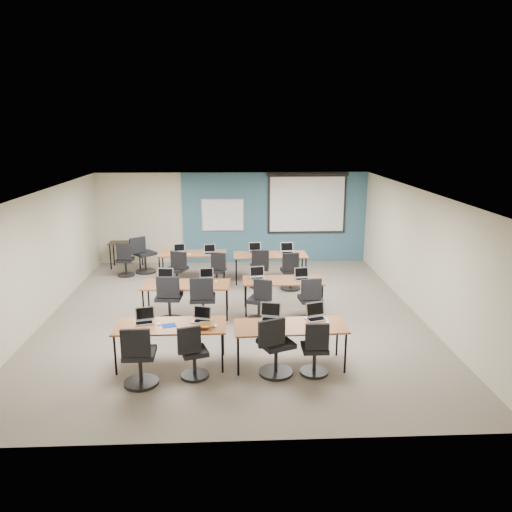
{
  "coord_description": "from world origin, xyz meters",
  "views": [
    {
      "loc": [
        -0.0,
        -10.21,
        3.98
      ],
      "look_at": [
        0.5,
        0.4,
        1.23
      ],
      "focal_mm": 35.0,
      "sensor_mm": 36.0,
      "label": 1
    }
  ],
  "objects_px": {
    "task_chair_5": "(203,304)",
    "task_chair_2": "(275,351)",
    "task_chair_3": "(315,353)",
    "task_chair_10": "(259,271)",
    "laptop_10": "(255,250)",
    "laptop_0": "(144,319)",
    "task_chair_6": "(260,304)",
    "spare_chair_b": "(125,263)",
    "training_table_mid_left": "(186,286)",
    "laptop_11": "(287,250)",
    "spare_chair_a": "(144,258)",
    "whiteboard": "(223,215)",
    "laptop_3": "(316,315)",
    "task_chair_11": "(291,274)",
    "laptop_7": "(302,276)",
    "task_chair_9": "(217,273)",
    "training_table_back_left": "(192,254)",
    "task_chair_7": "(310,304)",
    "laptop_2": "(271,315)",
    "projector_screen": "(307,200)",
    "training_table_mid_right": "(283,282)",
    "laptop_5": "(206,277)",
    "training_table_back_right": "(270,256)",
    "laptop_9": "(210,251)",
    "task_chair_1": "(193,356)",
    "utility_table": "(126,245)",
    "laptop_1": "(202,318)",
    "task_chair_0": "(139,361)",
    "training_table_front_right": "(290,328)",
    "laptop_8": "(179,251)",
    "laptop_6": "(257,275)",
    "task_chair_8": "(177,273)",
    "task_chair_4": "(169,303)",
    "laptop_4": "(165,278)",
    "training_table_front_left": "(171,327)"
  },
  "relations": [
    {
      "from": "training_table_front_right",
      "to": "laptop_2",
      "type": "xyz_separation_m",
      "value": [
        -0.3,
        0.3,
        0.11
      ]
    },
    {
      "from": "training_table_mid_right",
      "to": "laptop_6",
      "type": "distance_m",
      "value": 0.59
    },
    {
      "from": "training_table_mid_right",
      "to": "laptop_9",
      "type": "bearing_deg",
      "value": 126.27
    },
    {
      "from": "laptop_4",
      "to": "laptop_8",
      "type": "height_order",
      "value": "laptop_4"
    },
    {
      "from": "task_chair_6",
      "to": "whiteboard",
      "type": "bearing_deg",
      "value": 121.59
    },
    {
      "from": "whiteboard",
      "to": "task_chair_9",
      "type": "relative_size",
      "value": 1.35
    },
    {
      "from": "task_chair_5",
      "to": "task_chair_2",
      "type": "bearing_deg",
      "value": -61.16
    },
    {
      "from": "task_chair_11",
      "to": "laptop_7",
      "type": "bearing_deg",
      "value": -94.78
    },
    {
      "from": "task_chair_3",
      "to": "task_chair_4",
      "type": "bearing_deg",
      "value": 137.83
    },
    {
      "from": "training_table_front_right",
      "to": "task_chair_1",
      "type": "relative_size",
      "value": 2.0
    },
    {
      "from": "laptop_1",
      "to": "training_table_mid_right",
      "type": "bearing_deg",
      "value": 72.04
    },
    {
      "from": "laptop_8",
      "to": "laptop_9",
      "type": "xyz_separation_m",
      "value": [
        0.82,
        -0.11,
        0.0
      ]
    },
    {
      "from": "projector_screen",
      "to": "training_table_mid_right",
      "type": "height_order",
      "value": "projector_screen"
    },
    {
      "from": "laptop_2",
      "to": "task_chair_11",
      "type": "xyz_separation_m",
      "value": [
        0.78,
        3.8,
        -0.39
      ]
    },
    {
      "from": "laptop_5",
      "to": "laptop_11",
      "type": "bearing_deg",
      "value": 44.88
    },
    {
      "from": "training_table_mid_left",
      "to": "spare_chair_a",
      "type": "xyz_separation_m",
      "value": [
        -1.49,
        3.39,
        -0.25
      ]
    },
    {
      "from": "task_chair_0",
      "to": "task_chair_6",
      "type": "distance_m",
      "value": 3.3
    },
    {
      "from": "task_chair_6",
      "to": "laptop_9",
      "type": "relative_size",
      "value": 3.17
    },
    {
      "from": "task_chair_1",
      "to": "laptop_3",
      "type": "distance_m",
      "value": 2.25
    },
    {
      "from": "task_chair_8",
      "to": "training_table_mid_right",
      "type": "bearing_deg",
      "value": -11.06
    },
    {
      "from": "projector_screen",
      "to": "laptop_7",
      "type": "bearing_deg",
      "value": -99.5
    },
    {
      "from": "laptop_3",
      "to": "task_chair_11",
      "type": "distance_m",
      "value": 3.83
    },
    {
      "from": "task_chair_2",
      "to": "task_chair_10",
      "type": "distance_m",
      "value": 4.69
    },
    {
      "from": "training_table_mid_left",
      "to": "laptop_3",
      "type": "xyz_separation_m",
      "value": [
        2.45,
        -2.11,
        0.11
      ]
    },
    {
      "from": "laptop_3",
      "to": "utility_table",
      "type": "xyz_separation_m",
      "value": [
        -4.54,
        6.11,
        -0.14
      ]
    },
    {
      "from": "laptop_10",
      "to": "laptop_11",
      "type": "relative_size",
      "value": 0.95
    },
    {
      "from": "laptop_0",
      "to": "laptop_5",
      "type": "bearing_deg",
      "value": 54.66
    },
    {
      "from": "training_table_back_left",
      "to": "spare_chair_b",
      "type": "relative_size",
      "value": 1.89
    },
    {
      "from": "training_table_back_left",
      "to": "laptop_6",
      "type": "distance_m",
      "value": 2.88
    },
    {
      "from": "task_chair_6",
      "to": "spare_chair_b",
      "type": "distance_m",
      "value": 4.93
    },
    {
      "from": "training_table_mid_right",
      "to": "laptop_5",
      "type": "bearing_deg",
      "value": 177.6
    },
    {
      "from": "training_table_front_left",
      "to": "training_table_front_right",
      "type": "xyz_separation_m",
      "value": [
        2.03,
        -0.11,
        0.0
      ]
    },
    {
      "from": "laptop_0",
      "to": "task_chair_1",
      "type": "distance_m",
      "value": 1.15
    },
    {
      "from": "training_table_back_left",
      "to": "task_chair_7",
      "type": "height_order",
      "value": "task_chair_7"
    },
    {
      "from": "laptop_3",
      "to": "laptop_5",
      "type": "bearing_deg",
      "value": 111.54
    },
    {
      "from": "task_chair_0",
      "to": "task_chair_7",
      "type": "height_order",
      "value": "task_chair_0"
    },
    {
      "from": "laptop_10",
      "to": "training_table_back_right",
      "type": "bearing_deg",
      "value": -38.86
    },
    {
      "from": "task_chair_3",
      "to": "task_chair_10",
      "type": "relative_size",
      "value": 0.95
    },
    {
      "from": "laptop_10",
      "to": "laptop_0",
      "type": "bearing_deg",
      "value": -118.02
    },
    {
      "from": "projector_screen",
      "to": "task_chair_7",
      "type": "relative_size",
      "value": 2.41
    },
    {
      "from": "training_table_mid_left",
      "to": "laptop_11",
      "type": "relative_size",
      "value": 5.35
    },
    {
      "from": "training_table_mid_right",
      "to": "task_chair_5",
      "type": "bearing_deg",
      "value": -157.03
    },
    {
      "from": "laptop_8",
      "to": "spare_chair_a",
      "type": "height_order",
      "value": "spare_chair_a"
    },
    {
      "from": "laptop_3",
      "to": "laptop_9",
      "type": "relative_size",
      "value": 1.16
    },
    {
      "from": "laptop_0",
      "to": "laptop_9",
      "type": "bearing_deg",
      "value": 64.82
    },
    {
      "from": "whiteboard",
      "to": "spare_chair_a",
      "type": "relative_size",
      "value": 1.22
    },
    {
      "from": "training_table_back_right",
      "to": "laptop_10",
      "type": "height_order",
      "value": "laptop_10"
    },
    {
      "from": "task_chair_9",
      "to": "laptop_10",
      "type": "height_order",
      "value": "laptop_10"
    },
    {
      "from": "task_chair_3",
      "to": "task_chair_6",
      "type": "height_order",
      "value": "task_chair_6"
    },
    {
      "from": "laptop_10",
      "to": "spare_chair_a",
      "type": "height_order",
      "value": "spare_chair_a"
    }
  ]
}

